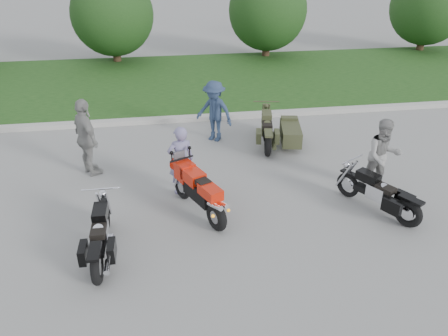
{
  "coord_description": "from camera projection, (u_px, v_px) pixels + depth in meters",
  "views": [
    {
      "loc": [
        -1.16,
        -7.08,
        5.23
      ],
      "look_at": [
        0.09,
        1.14,
        0.8
      ],
      "focal_mm": 35.0,
      "sensor_mm": 36.0,
      "label": 1
    }
  ],
  "objects": [
    {
      "name": "tree_mid_left",
      "position": [
        112.0,
        14.0,
        19.14
      ],
      "size": [
        3.6,
        3.6,
        4.0
      ],
      "color": "#3F2B1C",
      "rests_on": "ground"
    },
    {
      "name": "person_grey",
      "position": [
        383.0,
        156.0,
        9.78
      ],
      "size": [
        0.87,
        0.7,
        1.74
      ],
      "primitive_type": "imported",
      "rotation": [
        0.0,
        0.0,
        -0.05
      ],
      "color": "gray",
      "rests_on": "ground"
    },
    {
      "name": "cruiser_right",
      "position": [
        381.0,
        195.0,
        9.18
      ],
      "size": [
        1.15,
        1.86,
        0.8
      ],
      "rotation": [
        0.0,
        0.0,
        0.52
      ],
      "color": "black",
      "rests_on": "ground"
    },
    {
      "name": "grass_strip",
      "position": [
        188.0,
        81.0,
        17.62
      ],
      "size": [
        60.0,
        8.0,
        0.14
      ],
      "primitive_type": "cube",
      "color": "#386322",
      "rests_on": "ground"
    },
    {
      "name": "ground",
      "position": [
        228.0,
        230.0,
        8.79
      ],
      "size": [
        80.0,
        80.0,
        0.0
      ],
      "primitive_type": "plane",
      "color": "gray",
      "rests_on": "ground"
    },
    {
      "name": "person_back",
      "position": [
        87.0,
        138.0,
        10.43
      ],
      "size": [
        0.97,
        1.22,
        1.93
      ],
      "primitive_type": "imported",
      "rotation": [
        0.0,
        0.0,
        2.09
      ],
      "color": "gray",
      "rests_on": "ground"
    },
    {
      "name": "curb",
      "position": [
        199.0,
        118.0,
        13.99
      ],
      "size": [
        60.0,
        0.3,
        0.15
      ],
      "primitive_type": "cube",
      "color": "#B2B0A8",
      "rests_on": "ground"
    },
    {
      "name": "tree_mid_right",
      "position": [
        268.0,
        11.0,
        20.07
      ],
      "size": [
        3.6,
        3.6,
        4.0
      ],
      "color": "#3F2B1C",
      "rests_on": "ground"
    },
    {
      "name": "person_stripe",
      "position": [
        181.0,
        161.0,
        9.71
      ],
      "size": [
        0.65,
        0.48,
        1.63
      ],
      "primitive_type": "imported",
      "rotation": [
        0.0,
        0.0,
        3.3
      ],
      "color": "gray",
      "rests_on": "ground"
    },
    {
      "name": "person_denim",
      "position": [
        214.0,
        111.0,
        12.27
      ],
      "size": [
        1.29,
        1.21,
        1.75
      ],
      "primitive_type": "imported",
      "rotation": [
        0.0,
        0.0,
        -0.66
      ],
      "color": "navy",
      "rests_on": "ground"
    },
    {
      "name": "tree_far_right",
      "position": [
        428.0,
        7.0,
        21.13
      ],
      "size": [
        3.6,
        3.6,
        4.0
      ],
      "color": "#3F2B1C",
      "rests_on": "ground"
    },
    {
      "name": "sportbike_red",
      "position": [
        199.0,
        191.0,
        9.03
      ],
      "size": [
        1.01,
        1.91,
        0.97
      ],
      "rotation": [
        0.0,
        0.0,
        0.43
      ],
      "color": "black",
      "rests_on": "ground"
    },
    {
      "name": "cruiser_sidecar",
      "position": [
        281.0,
        132.0,
        12.16
      ],
      "size": [
        1.3,
        2.17,
        0.84
      ],
      "rotation": [
        0.0,
        0.0,
        -0.19
      ],
      "color": "black",
      "rests_on": "ground"
    },
    {
      "name": "cruiser_left",
      "position": [
        101.0,
        238.0,
        7.87
      ],
      "size": [
        0.35,
        2.11,
        0.81
      ],
      "rotation": [
        0.0,
        0.0,
        -0.01
      ],
      "color": "black",
      "rests_on": "ground"
    }
  ]
}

